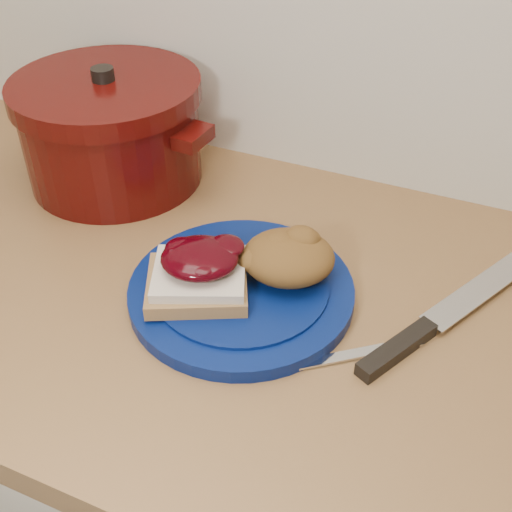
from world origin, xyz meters
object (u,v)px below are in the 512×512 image
at_px(butter_knife, 350,355).
at_px(chef_knife, 421,332).
at_px(dutch_oven, 111,130).
at_px(plate, 241,291).
at_px(pepper_grinder, 75,103).

bearing_deg(butter_knife, chef_knife, 5.52).
distance_m(butter_knife, dutch_oven, 0.48).
height_order(plate, pepper_grinder, pepper_grinder).
xyz_separation_m(dutch_oven, pepper_grinder, (-0.11, 0.06, -0.01)).
distance_m(chef_knife, butter_knife, 0.09).
distance_m(plate, pepper_grinder, 0.45).
height_order(dutch_oven, pepper_grinder, dutch_oven).
bearing_deg(butter_knife, dutch_oven, 115.70).
xyz_separation_m(plate, chef_knife, (0.21, 0.02, -0.00)).
distance_m(plate, chef_knife, 0.21).
xyz_separation_m(chef_knife, pepper_grinder, (-0.59, 0.21, 0.06)).
bearing_deg(pepper_grinder, butter_knife, -27.01).
relative_size(butter_knife, dutch_oven, 0.52).
height_order(plate, chef_knife, plate).
relative_size(chef_knife, butter_knife, 1.64).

